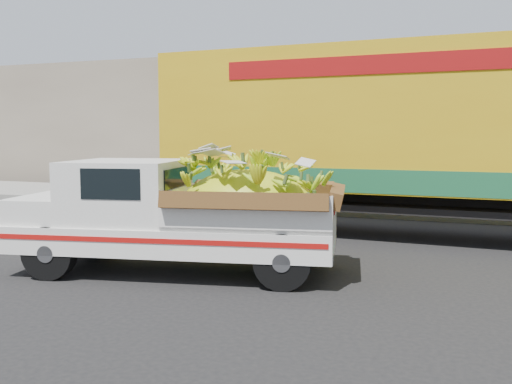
% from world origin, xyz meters
% --- Properties ---
extents(ground, '(100.00, 100.00, 0.00)m').
position_xyz_m(ground, '(0.00, 0.00, 0.00)').
color(ground, black).
rests_on(ground, ground).
extents(curb, '(60.00, 0.25, 0.15)m').
position_xyz_m(curb, '(0.00, 6.99, 0.07)').
color(curb, gray).
rests_on(curb, ground).
extents(sidewalk, '(60.00, 4.00, 0.14)m').
position_xyz_m(sidewalk, '(0.00, 9.09, 0.07)').
color(sidewalk, gray).
rests_on(sidewalk, ground).
extents(building_left, '(18.00, 6.00, 5.00)m').
position_xyz_m(building_left, '(-8.00, 14.99, 2.50)').
color(building_left, gray).
rests_on(building_left, ground).
extents(pickup_truck, '(5.06, 2.65, 1.69)m').
position_xyz_m(pickup_truck, '(-0.93, 0.31, 0.91)').
color(pickup_truck, black).
rests_on(pickup_truck, ground).
extents(semi_trailer, '(12.03, 2.94, 3.80)m').
position_xyz_m(semi_trailer, '(2.49, 4.54, 2.12)').
color(semi_trailer, black).
rests_on(semi_trailer, ground).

